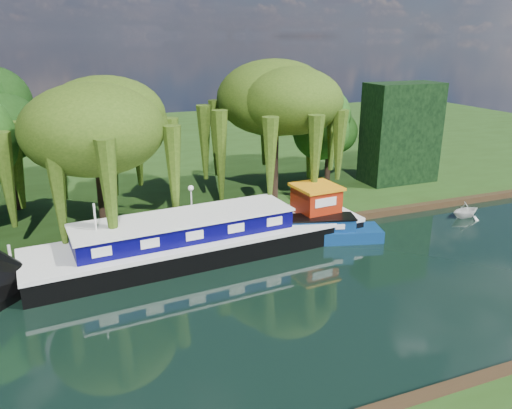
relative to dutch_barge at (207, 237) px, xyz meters
name	(u,v)px	position (x,y,z in m)	size (l,w,h in m)	color
ground	(241,309)	(-0.32, -6.57, -1.02)	(120.00, 120.00, 0.00)	black
far_bank	(130,153)	(-0.32, 27.43, -0.79)	(120.00, 52.00, 0.45)	#1B320D
dutch_barge	(207,237)	(0.00, 0.00, 0.00)	(19.71, 5.90, 4.10)	black
narrowboat	(288,233)	(5.08, -0.15, -0.42)	(11.54, 4.93, 1.67)	navy
white_cruiser	(465,217)	(18.37, -0.74, -1.02)	(2.01, 2.33, 1.23)	silver
willow_left	(96,128)	(-5.06, 4.90, 5.81)	(7.32, 7.32, 8.78)	black
willow_right	(274,110)	(6.98, 6.48, 6.05)	(7.45, 7.45, 9.07)	black
tree_far_mid	(5,120)	(-10.32, 11.25, 5.64)	(5.51, 5.51, 9.01)	black
tree_far_right	(330,128)	(12.94, 8.99, 3.98)	(4.02, 4.02, 6.58)	black
conifer_hedge	(401,133)	(18.68, 7.43, 3.43)	(6.00, 3.00, 8.00)	black
lamppost	(191,194)	(0.18, 3.93, 1.40)	(0.36, 0.36, 2.56)	silver
mooring_posts	(185,229)	(-0.82, 1.83, -0.07)	(19.16, 0.16, 1.00)	silver
reeds_near	(486,359)	(6.56, -14.14, -0.47)	(33.70, 1.50, 1.10)	#1C4512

